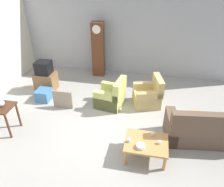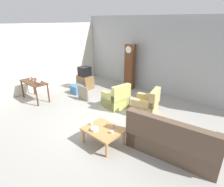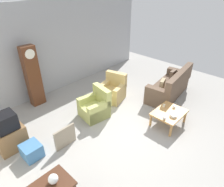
{
  "view_description": "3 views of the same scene",
  "coord_description": "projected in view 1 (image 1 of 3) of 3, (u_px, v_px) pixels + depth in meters",
  "views": [
    {
      "loc": [
        0.78,
        -4.46,
        3.99
      ],
      "look_at": [
        -0.29,
        0.92,
        0.59
      ],
      "focal_mm": 36.01,
      "sensor_mm": 36.0,
      "label": 1
    },
    {
      "loc": [
        3.7,
        -3.54,
        3.04
      ],
      "look_at": [
        -0.19,
        0.75,
        0.71
      ],
      "focal_mm": 29.71,
      "sensor_mm": 36.0,
      "label": 2
    },
    {
      "loc": [
        -3.7,
        -2.68,
        3.8
      ],
      "look_at": [
        0.0,
        0.81,
        0.79
      ],
      "focal_mm": 31.8,
      "sensor_mm": 36.0,
      "label": 3
    }
  ],
  "objects": [
    {
      "name": "garage_door_wall",
      "position": [
        134.0,
        32.0,
        8.1
      ],
      "size": [
        8.4,
        0.16,
        3.2
      ],
      "primitive_type": "cube",
      "color": "#9EA0A5",
      "rests_on": "ground_plane"
    },
    {
      "name": "cup_cream_tall",
      "position": [
        153.0,
        134.0,
        5.17
      ],
      "size": [
        0.07,
        0.07,
        0.08
      ],
      "primitive_type": "cylinder",
      "color": "beige",
      "rests_on": "coffee_table_wood"
    },
    {
      "name": "ground_plane",
      "position": [
        116.0,
        131.0,
        5.95
      ],
      "size": [
        10.4,
        10.4,
        0.0
      ],
      "primitive_type": "plane",
      "color": "#999691"
    },
    {
      "name": "cup_blue_rimmed",
      "position": [
        129.0,
        140.0,
        4.99
      ],
      "size": [
        0.08,
        0.08,
        0.08
      ],
      "primitive_type": "cylinder",
      "color": "silver",
      "rests_on": "coffee_table_wood"
    },
    {
      "name": "bowl_white_stacked",
      "position": [
        141.0,
        146.0,
        4.85
      ],
      "size": [
        0.2,
        0.2,
        0.08
      ],
      "primitive_type": "cylinder",
      "color": "white",
      "rests_on": "coffee_table_wood"
    },
    {
      "name": "grandfather_clock",
      "position": [
        98.0,
        50.0,
        8.23
      ],
      "size": [
        0.44,
        0.3,
        2.03
      ],
      "color": "#562D19",
      "rests_on": "ground_plane"
    },
    {
      "name": "tv_crt",
      "position": [
        44.0,
        67.0,
        7.39
      ],
      "size": [
        0.48,
        0.44,
        0.42
      ],
      "primitive_type": "cube",
      "color": "black",
      "rests_on": "tv_stand_cabinet"
    },
    {
      "name": "tv_stand_cabinet",
      "position": [
        46.0,
        81.0,
        7.66
      ],
      "size": [
        0.68,
        0.52,
        0.62
      ],
      "primitive_type": "cube",
      "color": "brown",
      "rests_on": "ground_plane"
    },
    {
      "name": "cup_white_porcelain",
      "position": [
        160.0,
        142.0,
        4.95
      ],
      "size": [
        0.08,
        0.08,
        0.08
      ],
      "primitive_type": "cylinder",
      "color": "white",
      "rests_on": "coffee_table_wood"
    },
    {
      "name": "framed_picture_leaning",
      "position": [
        63.0,
        100.0,
        6.74
      ],
      "size": [
        0.6,
        0.05,
        0.57
      ],
      "primitive_type": "cube",
      "color": "gray",
      "rests_on": "ground_plane"
    },
    {
      "name": "armchair_olive_far",
      "position": [
        148.0,
        96.0,
        6.89
      ],
      "size": [
        0.96,
        0.94,
        0.92
      ],
      "color": "tan",
      "rests_on": "ground_plane"
    },
    {
      "name": "glass_dome_cloche",
      "position": [
        1.0,
        103.0,
        5.56
      ],
      "size": [
        0.17,
        0.17,
        0.17
      ],
      "primitive_type": "sphere",
      "color": "silver",
      "rests_on": "console_table_dark"
    },
    {
      "name": "storage_box_blue",
      "position": [
        44.0,
        95.0,
        7.17
      ],
      "size": [
        0.42,
        0.45,
        0.35
      ],
      "primitive_type": "cube",
      "color": "teal",
      "rests_on": "ground_plane"
    },
    {
      "name": "armchair_olive_near",
      "position": [
        111.0,
        97.0,
        6.83
      ],
      "size": [
        0.9,
        0.88,
        0.92
      ],
      "color": "#B7BC66",
      "rests_on": "ground_plane"
    },
    {
      "name": "couch_floral",
      "position": [
        210.0,
        130.0,
        5.47
      ],
      "size": [
        2.19,
        1.13,
        1.04
      ],
      "color": "brown",
      "rests_on": "ground_plane"
    },
    {
      "name": "coffee_table_wood",
      "position": [
        146.0,
        144.0,
        5.04
      ],
      "size": [
        0.96,
        0.76,
        0.43
      ],
      "color": "#B27F47",
      "rests_on": "ground_plane"
    }
  ]
}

